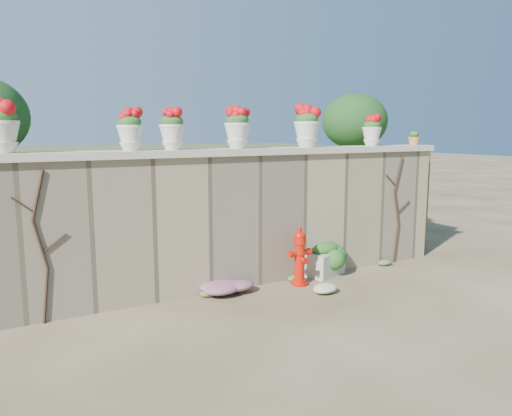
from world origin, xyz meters
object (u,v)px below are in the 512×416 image
fire_hydrant (300,256)px  terracotta_pot (414,139)px  planter_box (325,260)px  urn_pot_0 (2,127)px

fire_hydrant → terracotta_pot: size_ratio=3.72×
fire_hydrant → planter_box: (0.67, 0.24, -0.21)m
fire_hydrant → planter_box: size_ratio=1.22×
fire_hydrant → terracotta_pot: bearing=7.3°
planter_box → urn_pot_0: size_ratio=1.22×
urn_pot_0 → terracotta_pot: bearing=0.0°
planter_box → fire_hydrant: bearing=-179.4°
terracotta_pot → planter_box: bearing=-173.5°
urn_pot_0 → terracotta_pot: size_ratio=2.50×
terracotta_pot → fire_hydrant: bearing=-170.3°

